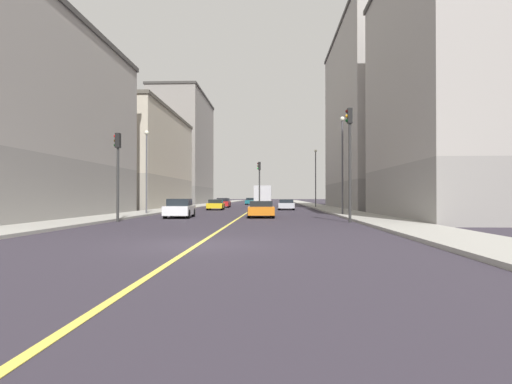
{
  "coord_description": "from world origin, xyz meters",
  "views": [
    {
      "loc": [
        2.43,
        -13.46,
        1.58
      ],
      "look_at": [
        0.64,
        30.76,
        2.01
      ],
      "focal_mm": 29.3,
      "sensor_mm": 36.0,
      "label": 1
    }
  ],
  "objects_px": {
    "traffic_light_right_near": "(118,164)",
    "car_red": "(223,203)",
    "street_lamp_left_far": "(316,172)",
    "box_truck": "(263,196)",
    "building_left_near": "(455,88)",
    "car_yellow": "(216,205)",
    "traffic_light_median_far": "(259,179)",
    "car_orange": "(261,209)",
    "car_white": "(180,208)",
    "building_left_mid": "(372,119)",
    "street_lamp_right_near": "(147,163)",
    "car_silver": "(286,205)",
    "car_teal": "(251,201)",
    "traffic_light_left_near": "(350,150)",
    "building_right_midblock": "(142,160)",
    "car_maroon": "(266,201)",
    "building_right_corner": "(25,120)",
    "street_lamp_left_near": "(342,156)",
    "building_right_distant": "(183,150)"
  },
  "relations": [
    {
      "from": "street_lamp_left_near",
      "to": "car_silver",
      "type": "height_order",
      "value": "street_lamp_left_near"
    },
    {
      "from": "street_lamp_left_far",
      "to": "box_truck",
      "type": "bearing_deg",
      "value": 158.2
    },
    {
      "from": "traffic_light_left_near",
      "to": "car_white",
      "type": "bearing_deg",
      "value": 155.91
    },
    {
      "from": "traffic_light_left_near",
      "to": "street_lamp_left_near",
      "type": "distance_m",
      "value": 8.76
    },
    {
      "from": "box_truck",
      "to": "car_maroon",
      "type": "bearing_deg",
      "value": 88.56
    },
    {
      "from": "building_right_corner",
      "to": "car_white",
      "type": "distance_m",
      "value": 12.52
    },
    {
      "from": "street_lamp_left_far",
      "to": "car_white",
      "type": "bearing_deg",
      "value": -116.65
    },
    {
      "from": "car_silver",
      "to": "street_lamp_right_near",
      "type": "bearing_deg",
      "value": -130.58
    },
    {
      "from": "traffic_light_right_near",
      "to": "street_lamp_right_near",
      "type": "xyz_separation_m",
      "value": [
        -0.98,
        9.04,
        0.78
      ]
    },
    {
      "from": "traffic_light_left_near",
      "to": "car_red",
      "type": "height_order",
      "value": "traffic_light_left_near"
    },
    {
      "from": "traffic_light_left_near",
      "to": "street_lamp_left_far",
      "type": "bearing_deg",
      "value": 88.04
    },
    {
      "from": "car_maroon",
      "to": "building_right_corner",
      "type": "bearing_deg",
      "value": -112.22
    },
    {
      "from": "building_left_near",
      "to": "car_yellow",
      "type": "bearing_deg",
      "value": 137.0
    },
    {
      "from": "building_right_distant",
      "to": "street_lamp_left_far",
      "type": "distance_m",
      "value": 35.25
    },
    {
      "from": "traffic_light_left_near",
      "to": "car_teal",
      "type": "height_order",
      "value": "traffic_light_left_near"
    },
    {
      "from": "building_left_mid",
      "to": "car_red",
      "type": "distance_m",
      "value": 22.59
    },
    {
      "from": "car_yellow",
      "to": "building_right_midblock",
      "type": "bearing_deg",
      "value": 144.8
    },
    {
      "from": "building_right_midblock",
      "to": "car_white",
      "type": "relative_size",
      "value": 5.76
    },
    {
      "from": "building_right_midblock",
      "to": "car_orange",
      "type": "height_order",
      "value": "building_right_midblock"
    },
    {
      "from": "traffic_light_median_far",
      "to": "car_yellow",
      "type": "distance_m",
      "value": 5.8
    },
    {
      "from": "car_white",
      "to": "street_lamp_left_near",
      "type": "bearing_deg",
      "value": 16.28
    },
    {
      "from": "traffic_light_right_near",
      "to": "box_truck",
      "type": "distance_m",
      "value": 33.54
    },
    {
      "from": "street_lamp_left_near",
      "to": "car_yellow",
      "type": "xyz_separation_m",
      "value": [
        -12.08,
        13.53,
        -4.25
      ]
    },
    {
      "from": "traffic_light_median_far",
      "to": "car_white",
      "type": "distance_m",
      "value": 17.74
    },
    {
      "from": "building_right_corner",
      "to": "car_white",
      "type": "height_order",
      "value": "building_right_corner"
    },
    {
      "from": "building_right_midblock",
      "to": "car_silver",
      "type": "distance_m",
      "value": 21.08
    },
    {
      "from": "street_lamp_left_far",
      "to": "car_white",
      "type": "distance_m",
      "value": 27.85
    },
    {
      "from": "building_right_midblock",
      "to": "traffic_light_right_near",
      "type": "height_order",
      "value": "building_right_midblock"
    },
    {
      "from": "traffic_light_right_near",
      "to": "car_white",
      "type": "relative_size",
      "value": 1.3
    },
    {
      "from": "car_maroon",
      "to": "street_lamp_right_near",
      "type": "bearing_deg",
      "value": -105.06
    },
    {
      "from": "car_orange",
      "to": "car_yellow",
      "type": "height_order",
      "value": "car_orange"
    },
    {
      "from": "street_lamp_left_far",
      "to": "car_teal",
      "type": "relative_size",
      "value": 1.66
    },
    {
      "from": "building_right_distant",
      "to": "car_white",
      "type": "bearing_deg",
      "value": -78.05
    },
    {
      "from": "building_left_near",
      "to": "car_red",
      "type": "bearing_deg",
      "value": 124.95
    },
    {
      "from": "car_yellow",
      "to": "car_maroon",
      "type": "bearing_deg",
      "value": 75.95
    },
    {
      "from": "car_maroon",
      "to": "car_red",
      "type": "bearing_deg",
      "value": -116.45
    },
    {
      "from": "building_right_distant",
      "to": "box_truck",
      "type": "xyz_separation_m",
      "value": [
        16.14,
        -23.22,
        -8.96
      ]
    },
    {
      "from": "building_left_near",
      "to": "traffic_light_median_far",
      "type": "distance_m",
      "value": 23.11
    },
    {
      "from": "traffic_light_left_near",
      "to": "car_orange",
      "type": "distance_m",
      "value": 8.76
    },
    {
      "from": "traffic_light_left_near",
      "to": "traffic_light_median_far",
      "type": "distance_m",
      "value": 22.63
    },
    {
      "from": "car_silver",
      "to": "car_teal",
      "type": "relative_size",
      "value": 0.93
    },
    {
      "from": "street_lamp_left_far",
      "to": "car_red",
      "type": "height_order",
      "value": "street_lamp_left_far"
    },
    {
      "from": "car_silver",
      "to": "car_orange",
      "type": "xyz_separation_m",
      "value": [
        -2.43,
        -17.31,
        0.02
      ]
    },
    {
      "from": "traffic_light_left_near",
      "to": "traffic_light_right_near",
      "type": "distance_m",
      "value": 14.06
    },
    {
      "from": "box_truck",
      "to": "street_lamp_left_far",
      "type": "bearing_deg",
      "value": -21.8
    },
    {
      "from": "car_red",
      "to": "street_lamp_left_near",
      "type": "bearing_deg",
      "value": -62.18
    },
    {
      "from": "traffic_light_right_near",
      "to": "car_red",
      "type": "bearing_deg",
      "value": 85.38
    },
    {
      "from": "street_lamp_left_near",
      "to": "street_lamp_left_far",
      "type": "distance_m",
      "value": 21.03
    },
    {
      "from": "car_silver",
      "to": "car_teal",
      "type": "xyz_separation_m",
      "value": [
        -5.52,
        28.06,
        0.02
      ]
    },
    {
      "from": "building_right_corner",
      "to": "street_lamp_right_near",
      "type": "relative_size",
      "value": 3.23
    }
  ]
}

